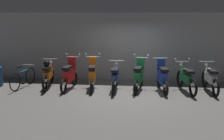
{
  "coord_description": "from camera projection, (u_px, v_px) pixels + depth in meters",
  "views": [
    {
      "loc": [
        0.33,
        -9.2,
        2.84
      ],
      "look_at": [
        -0.56,
        0.51,
        0.75
      ],
      "focal_mm": 43.23,
      "sensor_mm": 36.0,
      "label": 1
    }
  ],
  "objects": [
    {
      "name": "ground_plane",
      "position": [
        126.0,
        94.0,
        9.58
      ],
      "size": [
        80.0,
        80.0,
        0.0
      ],
      "primitive_type": "plane",
      "color": "#565451"
    },
    {
      "name": "back_wall",
      "position": [
        129.0,
        47.0,
        11.42
      ],
      "size": [
        16.0,
        0.3,
        2.82
      ],
      "primitive_type": "cube",
      "color": "gray",
      "rests_on": "ground"
    },
    {
      "name": "motorbike_slot_0",
      "position": [
        48.0,
        74.0,
        10.34
      ],
      "size": [
        0.56,
        1.95,
        1.08
      ],
      "color": "black",
      "rests_on": "ground"
    },
    {
      "name": "motorbike_slot_1",
      "position": [
        69.0,
        75.0,
        10.11
      ],
      "size": [
        0.59,
        1.68,
        1.29
      ],
      "color": "black",
      "rests_on": "ground"
    },
    {
      "name": "motorbike_slot_2",
      "position": [
        92.0,
        75.0,
        10.14
      ],
      "size": [
        0.59,
        1.68,
        1.29
      ],
      "color": "black",
      "rests_on": "ground"
    },
    {
      "name": "motorbike_slot_3",
      "position": [
        115.0,
        77.0,
        9.99
      ],
      "size": [
        0.56,
        1.95,
        1.03
      ],
      "color": "black",
      "rests_on": "ground"
    },
    {
      "name": "motorbike_slot_4",
      "position": [
        139.0,
        76.0,
        9.95
      ],
      "size": [
        0.58,
        1.67,
        1.29
      ],
      "color": "black",
      "rests_on": "ground"
    },
    {
      "name": "motorbike_slot_5",
      "position": [
        162.0,
        77.0,
        9.81
      ],
      "size": [
        0.56,
        1.68,
        1.18
      ],
      "color": "black",
      "rests_on": "ground"
    },
    {
      "name": "motorbike_slot_6",
      "position": [
        186.0,
        78.0,
        9.8
      ],
      "size": [
        0.61,
        1.93,
        1.15
      ],
      "color": "black",
      "rests_on": "ground"
    },
    {
      "name": "motorbike_slot_7",
      "position": [
        210.0,
        78.0,
        9.81
      ],
      "size": [
        0.56,
        1.95,
        1.03
      ],
      "color": "black",
      "rests_on": "ground"
    },
    {
      "name": "bicycle",
      "position": [
        23.0,
        78.0,
        10.33
      ],
      "size": [
        0.5,
        1.72,
        0.89
      ],
      "color": "black",
      "rests_on": "ground"
    }
  ]
}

